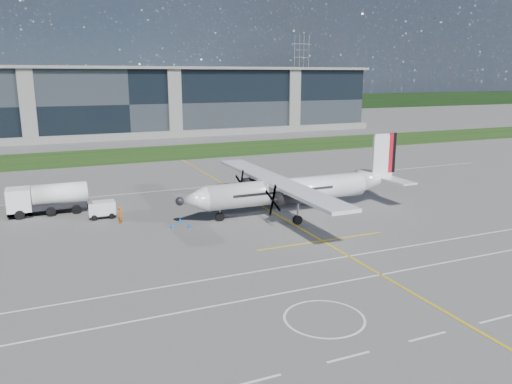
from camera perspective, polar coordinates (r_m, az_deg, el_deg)
The scene contains 15 objects.
ground at distance 83.72m, azimuth -10.60°, elevation 3.58°, with size 400.00×400.00×0.00m, color #565451.
grass_strip at distance 91.45m, azimuth -11.74°, elevation 4.34°, with size 400.00×18.00×0.04m, color #1A3A0F.
terminal_building at distance 122.10m, azimuth -15.05°, elevation 9.86°, with size 120.00×20.00×15.00m, color black.
tree_line at distance 181.82m, azimuth -17.85°, elevation 9.21°, with size 400.00×6.00×6.00m, color black.
pylon_east at distance 216.68m, azimuth 5.19°, elevation 13.49°, with size 9.00×4.60×30.00m, color gray, non-canonical shape.
yellow_taxiway_centerline at distance 56.48m, azimuth -0.74°, elevation -0.80°, with size 0.20×70.00×0.01m, color yellow.
white_lane_line at distance 34.93m, azimuth 10.09°, elevation -10.04°, with size 90.00×0.15×0.01m, color white.
turboprop_aircraft at distance 50.41m, azimuth 4.58°, elevation 1.87°, with size 24.45×25.36×7.61m, color white, non-canonical shape.
fuel_tanker_truck at distance 54.40m, azimuth -23.25°, elevation -0.80°, with size 8.07×2.62×3.03m, color white, non-canonical shape.
baggage_tug at distance 51.19m, azimuth -17.22°, elevation -1.94°, with size 2.73×1.64×1.64m, color silver, non-canonical shape.
ground_crew_person at distance 48.68m, azimuth -15.26°, elevation -2.42°, with size 0.77×0.55×1.89m, color #F25907.
safety_cone_fwd at distance 46.46m, azimuth -9.54°, elevation -3.77°, with size 0.36×0.36×0.50m, color blue.
safety_cone_stbdwing at distance 61.16m, azimuth -2.45°, elevation 0.52°, with size 0.36×0.36×0.50m, color blue.
safety_cone_nose_port at distance 46.33m, azimuth -7.62°, elevation -3.75°, with size 0.36×0.36×0.50m, color blue.
safety_cone_nose_stbd at distance 47.98m, azimuth -8.67°, elevation -3.19°, with size 0.36×0.36×0.50m, color blue.
Camera 1 is at (-18.05, -40.61, 13.66)m, focal length 35.00 mm.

